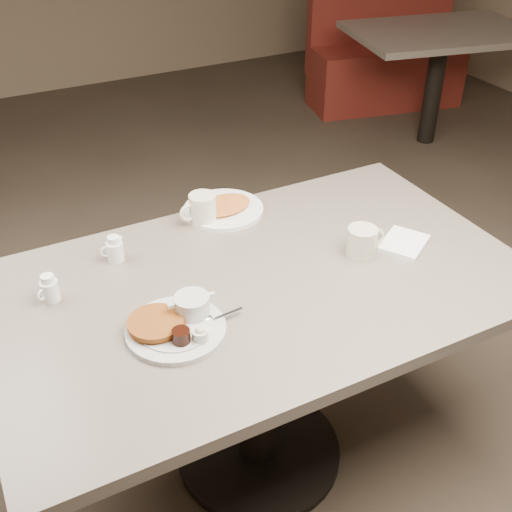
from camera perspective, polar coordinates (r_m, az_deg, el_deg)
name	(u,v)px	position (r m, az deg, el deg)	size (l,w,h in m)	color
room	(260,45)	(1.47, 0.38, 18.57)	(7.04, 8.04, 2.84)	#4C3F33
diner_table	(259,326)	(1.87, 0.28, -6.38)	(1.50, 0.90, 0.75)	slate
main_plate	(176,323)	(1.60, -7.24, -6.01)	(0.31, 0.27, 0.07)	beige
coffee_mug_near	(363,241)	(1.87, 9.65, 1.33)	(0.12, 0.09, 0.09)	beige
napkin	(404,244)	(1.95, 13.25, 1.10)	(0.19, 0.18, 0.02)	white
coffee_mug_far	(202,209)	(2.00, -4.93, 4.24)	(0.12, 0.09, 0.10)	white
creamer_left	(49,289)	(1.76, -18.23, -2.86)	(0.07, 0.06, 0.08)	white
creamer_right	(115,250)	(1.87, -12.70, 0.57)	(0.08, 0.06, 0.08)	white
hash_plate	(223,208)	(2.08, -2.97, 4.36)	(0.31, 0.31, 0.04)	white
booth_back_right	(389,52)	(5.00, 11.99, 17.60)	(1.38, 1.53, 1.12)	maroon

